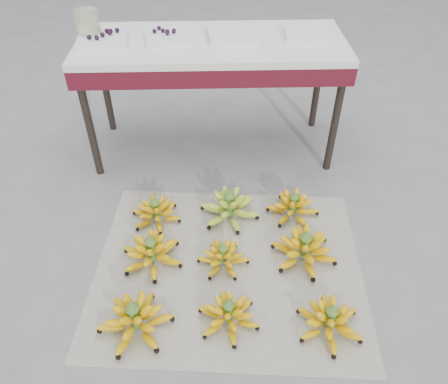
{
  "coord_description": "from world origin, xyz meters",
  "views": [
    {
      "loc": [
        -0.1,
        -1.33,
        1.63
      ],
      "look_at": [
        -0.05,
        0.23,
        0.28
      ],
      "focal_mm": 35.0,
      "sensor_mm": 36.0,
      "label": 1
    }
  ],
  "objects_px": {
    "bunch_mid_right": "(304,249)",
    "bunch_mid_center": "(223,257)",
    "bunch_front_left": "(135,319)",
    "tray_right": "(233,34)",
    "bunch_front_center": "(228,314)",
    "bunch_front_right": "(330,321)",
    "tray_far_left": "(103,39)",
    "bunch_back_center": "(229,207)",
    "bunch_back_right": "(293,207)",
    "glass_jar": "(88,25)",
    "tray_left": "(167,36)",
    "newspaper_mat": "(228,267)",
    "bunch_back_left": "(156,212)",
    "tray_far_right": "(306,34)",
    "vendor_table": "(212,54)",
    "bunch_mid_left": "(152,253)"
  },
  "relations": [
    {
      "from": "bunch_mid_right",
      "to": "bunch_mid_center",
      "type": "bearing_deg",
      "value": 174.73
    },
    {
      "from": "bunch_front_left",
      "to": "tray_right",
      "type": "relative_size",
      "value": 1.14
    },
    {
      "from": "bunch_front_left",
      "to": "bunch_front_center",
      "type": "xyz_separation_m",
      "value": [
        0.38,
        0.02,
        -0.01
      ]
    },
    {
      "from": "bunch_front_center",
      "to": "bunch_front_right",
      "type": "bearing_deg",
      "value": -19.44
    },
    {
      "from": "bunch_mid_right",
      "to": "tray_far_left",
      "type": "xyz_separation_m",
      "value": [
        -1.0,
        0.93,
        0.66
      ]
    },
    {
      "from": "bunch_back_center",
      "to": "bunch_back_right",
      "type": "xyz_separation_m",
      "value": [
        0.34,
        0.0,
        -0.01
      ]
    },
    {
      "from": "glass_jar",
      "to": "tray_left",
      "type": "bearing_deg",
      "value": -1.46
    },
    {
      "from": "newspaper_mat",
      "to": "bunch_back_center",
      "type": "height_order",
      "value": "bunch_back_center"
    },
    {
      "from": "bunch_front_right",
      "to": "tray_far_left",
      "type": "height_order",
      "value": "tray_far_left"
    },
    {
      "from": "bunch_front_center",
      "to": "bunch_mid_right",
      "type": "distance_m",
      "value": 0.51
    },
    {
      "from": "tray_right",
      "to": "bunch_mid_center",
      "type": "bearing_deg",
      "value": -94.75
    },
    {
      "from": "bunch_front_center",
      "to": "bunch_front_left",
      "type": "bearing_deg",
      "value": 169.46
    },
    {
      "from": "bunch_front_right",
      "to": "bunch_back_right",
      "type": "bearing_deg",
      "value": 86.31
    },
    {
      "from": "bunch_back_center",
      "to": "tray_far_left",
      "type": "distance_m",
      "value": 1.12
    },
    {
      "from": "newspaper_mat",
      "to": "tray_right",
      "type": "distance_m",
      "value": 1.25
    },
    {
      "from": "bunch_front_right",
      "to": "glass_jar",
      "type": "height_order",
      "value": "glass_jar"
    },
    {
      "from": "bunch_back_left",
      "to": "bunch_mid_center",
      "type": "bearing_deg",
      "value": -62.23
    },
    {
      "from": "bunch_front_center",
      "to": "tray_right",
      "type": "height_order",
      "value": "tray_right"
    },
    {
      "from": "tray_far_right",
      "to": "vendor_table",
      "type": "bearing_deg",
      "value": -178.09
    },
    {
      "from": "bunch_mid_left",
      "to": "glass_jar",
      "type": "height_order",
      "value": "glass_jar"
    },
    {
      "from": "bunch_front_left",
      "to": "bunch_back_center",
      "type": "relative_size",
      "value": 0.87
    },
    {
      "from": "bunch_back_center",
      "to": "tray_left",
      "type": "height_order",
      "value": "tray_left"
    },
    {
      "from": "newspaper_mat",
      "to": "tray_right",
      "type": "bearing_deg",
      "value": 86.71
    },
    {
      "from": "bunch_back_left",
      "to": "bunch_back_right",
      "type": "xyz_separation_m",
      "value": [
        0.72,
        0.02,
        0.0
      ]
    },
    {
      "from": "tray_left",
      "to": "bunch_mid_left",
      "type": "bearing_deg",
      "value": -93.96
    },
    {
      "from": "bunch_front_center",
      "to": "tray_far_left",
      "type": "height_order",
      "value": "tray_far_left"
    },
    {
      "from": "vendor_table",
      "to": "tray_left",
      "type": "height_order",
      "value": "tray_left"
    },
    {
      "from": "newspaper_mat",
      "to": "bunch_mid_left",
      "type": "relative_size",
      "value": 3.34
    },
    {
      "from": "bunch_front_left",
      "to": "bunch_back_center",
      "type": "distance_m",
      "value": 0.78
    },
    {
      "from": "bunch_back_center",
      "to": "tray_right",
      "type": "xyz_separation_m",
      "value": [
        0.04,
        0.68,
        0.66
      ]
    },
    {
      "from": "bunch_front_center",
      "to": "tray_far_right",
      "type": "xyz_separation_m",
      "value": [
        0.47,
        1.32,
        0.66
      ]
    },
    {
      "from": "bunch_front_left",
      "to": "tray_far_left",
      "type": "distance_m",
      "value": 1.46
    },
    {
      "from": "bunch_back_right",
      "to": "tray_far_right",
      "type": "height_order",
      "value": "tray_far_right"
    },
    {
      "from": "bunch_back_right",
      "to": "tray_right",
      "type": "bearing_deg",
      "value": 126.38
    },
    {
      "from": "bunch_back_center",
      "to": "bunch_back_right",
      "type": "distance_m",
      "value": 0.34
    },
    {
      "from": "bunch_front_right",
      "to": "bunch_mid_center",
      "type": "height_order",
      "value": "bunch_front_right"
    },
    {
      "from": "bunch_mid_center",
      "to": "tray_left",
      "type": "bearing_deg",
      "value": 116.31
    },
    {
      "from": "bunch_front_left",
      "to": "tray_left",
      "type": "height_order",
      "value": "tray_left"
    },
    {
      "from": "bunch_back_left",
      "to": "tray_right",
      "type": "relative_size",
      "value": 1.13
    },
    {
      "from": "bunch_front_right",
      "to": "vendor_table",
      "type": "xyz_separation_m",
      "value": [
        -0.46,
        1.34,
        0.56
      ]
    },
    {
      "from": "bunch_back_right",
      "to": "tray_right",
      "type": "xyz_separation_m",
      "value": [
        -0.3,
        0.68,
        0.66
      ]
    },
    {
      "from": "tray_far_right",
      "to": "bunch_front_left",
      "type": "bearing_deg",
      "value": -122.75
    },
    {
      "from": "tray_left",
      "to": "glass_jar",
      "type": "bearing_deg",
      "value": 178.54
    },
    {
      "from": "newspaper_mat",
      "to": "bunch_front_left",
      "type": "xyz_separation_m",
      "value": [
        -0.4,
        -0.32,
        0.07
      ]
    },
    {
      "from": "bunch_mid_left",
      "to": "tray_left",
      "type": "bearing_deg",
      "value": 66.02
    },
    {
      "from": "bunch_front_center",
      "to": "bunch_back_left",
      "type": "height_order",
      "value": "bunch_front_center"
    },
    {
      "from": "bunch_back_center",
      "to": "tray_far_left",
      "type": "relative_size",
      "value": 1.39
    },
    {
      "from": "bunch_front_left",
      "to": "bunch_mid_center",
      "type": "relative_size",
      "value": 1.19
    },
    {
      "from": "tray_far_left",
      "to": "tray_right",
      "type": "xyz_separation_m",
      "value": [
        0.69,
        0.05,
        -0.0
      ]
    },
    {
      "from": "vendor_table",
      "to": "tray_right",
      "type": "relative_size",
      "value": 5.03
    }
  ]
}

